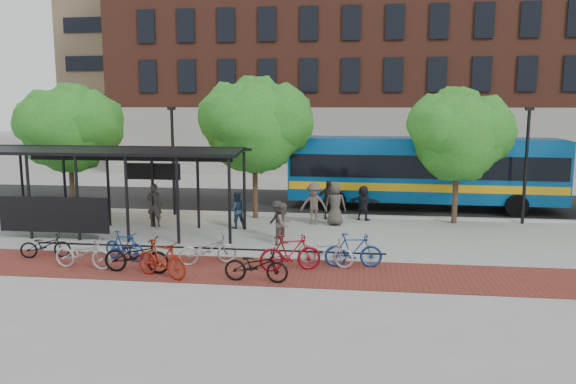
# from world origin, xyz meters

# --- Properties ---
(ground) EXTENTS (160.00, 160.00, 0.00)m
(ground) POSITION_xyz_m (0.00, 0.00, 0.00)
(ground) COLOR #9E9E99
(ground) RESTS_ON ground
(asphalt_street) EXTENTS (160.00, 8.00, 0.01)m
(asphalt_street) POSITION_xyz_m (0.00, 8.00, 0.01)
(asphalt_street) COLOR black
(asphalt_street) RESTS_ON ground
(curb) EXTENTS (160.00, 0.25, 0.12)m
(curb) POSITION_xyz_m (0.00, 4.00, 0.06)
(curb) COLOR #B7B7B2
(curb) RESTS_ON ground
(brick_strip) EXTENTS (24.00, 3.00, 0.01)m
(brick_strip) POSITION_xyz_m (-2.00, -5.00, 0.00)
(brick_strip) COLOR maroon
(brick_strip) RESTS_ON ground
(bike_rack_rail) EXTENTS (12.00, 0.05, 0.95)m
(bike_rack_rail) POSITION_xyz_m (-3.30, -4.10, 0.00)
(bike_rack_rail) COLOR black
(bike_rack_rail) RESTS_ON ground
(building_brick) EXTENTS (55.00, 14.00, 20.00)m
(building_brick) POSITION_xyz_m (10.00, 26.00, 10.00)
(building_brick) COLOR brown
(building_brick) RESTS_ON ground
(building_tower) EXTENTS (22.00, 22.00, 30.00)m
(building_tower) POSITION_xyz_m (-16.00, 40.00, 15.00)
(building_tower) COLOR #7A664C
(building_tower) RESTS_ON ground
(bus_shelter) EXTENTS (10.60, 3.07, 3.60)m
(bus_shelter) POSITION_xyz_m (-8.13, -0.48, 3.00)
(bus_shelter) COLOR black
(bus_shelter) RESTS_ON ground
(tree_a) EXTENTS (4.90, 4.00, 6.18)m
(tree_a) POSITION_xyz_m (-11.91, 3.35, 4.24)
(tree_a) COLOR #382619
(tree_a) RESTS_ON ground
(tree_b) EXTENTS (5.15, 4.20, 6.47)m
(tree_b) POSITION_xyz_m (-2.90, 3.35, 4.46)
(tree_b) COLOR #382619
(tree_b) RESTS_ON ground
(tree_c) EXTENTS (4.66, 3.80, 5.92)m
(tree_c) POSITION_xyz_m (6.09, 3.35, 4.05)
(tree_c) COLOR #382619
(tree_c) RESTS_ON ground
(lamp_post_left) EXTENTS (0.35, 0.20, 5.12)m
(lamp_post_left) POSITION_xyz_m (-7.00, 3.60, 2.75)
(lamp_post_left) COLOR black
(lamp_post_left) RESTS_ON ground
(lamp_post_right) EXTENTS (0.35, 0.20, 5.12)m
(lamp_post_right) POSITION_xyz_m (9.00, 3.60, 2.75)
(lamp_post_right) COLOR black
(lamp_post_right) RESTS_ON ground
(bus) EXTENTS (13.37, 3.50, 3.59)m
(bus) POSITION_xyz_m (4.92, 6.65, 2.06)
(bus) COLOR #074D8F
(bus) RESTS_ON ground
(bike_0) EXTENTS (1.78, 0.98, 0.88)m
(bike_0) POSITION_xyz_m (-8.90, -4.39, 0.44)
(bike_0) COLOR black
(bike_0) RESTS_ON ground
(bike_2) EXTENTS (2.04, 0.87, 1.04)m
(bike_2) POSITION_xyz_m (-6.98, -5.45, 0.52)
(bike_2) COLOR #A9A9AC
(bike_2) RESTS_ON ground
(bike_3) EXTENTS (1.74, 0.98, 1.01)m
(bike_3) POSITION_xyz_m (-6.07, -4.35, 0.50)
(bike_3) COLOR navy
(bike_3) RESTS_ON ground
(bike_4) EXTENTS (2.17, 0.81, 1.13)m
(bike_4) POSITION_xyz_m (-5.10, -5.65, 0.56)
(bike_4) COLOR black
(bike_4) RESTS_ON ground
(bike_5) EXTENTS (2.00, 1.26, 1.16)m
(bike_5) POSITION_xyz_m (-4.15, -6.03, 0.58)
(bike_5) COLOR maroon
(bike_5) RESTS_ON ground
(bike_6) EXTENTS (2.03, 1.41, 1.01)m
(bike_6) POSITION_xyz_m (-3.15, -4.43, 0.51)
(bike_6) COLOR gray
(bike_6) RESTS_ON ground
(bike_8) EXTENTS (1.97, 0.77, 1.02)m
(bike_8) POSITION_xyz_m (-1.21, -6.08, 0.51)
(bike_8) COLOR black
(bike_8) RESTS_ON ground
(bike_9) EXTENTS (2.05, 1.13, 1.19)m
(bike_9) POSITION_xyz_m (-0.34, -4.83, 0.59)
(bike_9) COLOR maroon
(bike_9) RESTS_ON ground
(bike_10) EXTENTS (2.10, 1.31, 1.04)m
(bike_10) POSITION_xyz_m (0.72, -4.11, 0.52)
(bike_10) COLOR #BDBCBF
(bike_10) RESTS_ON ground
(bike_11) EXTENTS (1.91, 0.70, 1.12)m
(bike_11) POSITION_xyz_m (1.63, -4.16, 0.56)
(bike_11) COLOR navy
(bike_11) RESTS_ON ground
(pedestrian_1) EXTENTS (0.70, 0.47, 1.88)m
(pedestrian_1) POSITION_xyz_m (-6.98, 0.93, 0.94)
(pedestrian_1) COLOR #3D3631
(pedestrian_1) RESTS_ON ground
(pedestrian_2) EXTENTS (0.94, 0.86, 1.57)m
(pedestrian_2) POSITION_xyz_m (-3.39, 1.05, 0.78)
(pedestrian_2) COLOR #1E3146
(pedestrian_2) RESTS_ON ground
(pedestrian_3) EXTENTS (1.19, 0.68, 1.83)m
(pedestrian_3) POSITION_xyz_m (-0.19, 2.26, 0.92)
(pedestrian_3) COLOR brown
(pedestrian_3) RESTS_ON ground
(pedestrian_4) EXTENTS (1.10, 0.56, 1.80)m
(pedestrian_4) POSITION_xyz_m (0.37, 3.52, 0.90)
(pedestrian_4) COLOR #252525
(pedestrian_4) RESTS_ON ground
(pedestrian_5) EXTENTS (1.55, 0.91, 1.59)m
(pedestrian_5) POSITION_xyz_m (1.98, 3.43, 0.80)
(pedestrian_5) COLOR black
(pedestrian_5) RESTS_ON ground
(pedestrian_6) EXTENTS (0.97, 0.68, 1.88)m
(pedestrian_6) POSITION_xyz_m (0.76, 2.21, 0.94)
(pedestrian_6) COLOR #423B35
(pedestrian_6) RESTS_ON ground
(pedestrian_8) EXTENTS (0.92, 0.98, 1.60)m
(pedestrian_8) POSITION_xyz_m (-1.01, -1.49, 0.80)
(pedestrian_8) COLOR brown
(pedestrian_8) RESTS_ON ground
(pedestrian_9) EXTENTS (1.06, 1.12, 1.52)m
(pedestrian_9) POSITION_xyz_m (-1.38, -0.63, 0.76)
(pedestrian_9) COLOR #252525
(pedestrian_9) RESTS_ON ground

